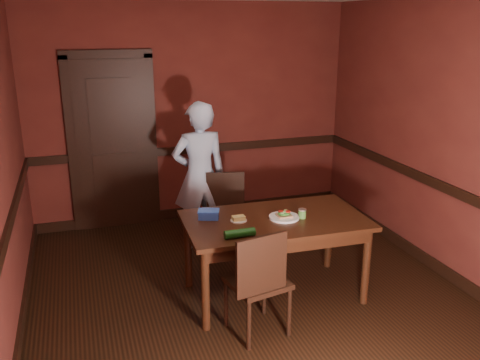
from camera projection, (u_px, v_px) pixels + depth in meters
floor at (252, 298)px, 4.71m from camera, size 4.00×4.50×0.01m
wall_back at (193, 114)px, 6.35m from camera, size 4.00×0.02×2.70m
wall_front at (421, 281)px, 2.27m from camera, size 4.00×0.02×2.70m
wall_right at (448, 141)px, 4.90m from camera, size 0.02×4.50×2.70m
dado_back at (194, 149)px, 6.47m from camera, size 4.00×0.03×0.10m
dado_left at (6, 236)px, 3.85m from camera, size 0.03×4.50×0.10m
dado_right at (441, 186)px, 5.03m from camera, size 0.03×4.50×0.10m
baseboard_back at (196, 211)px, 6.72m from camera, size 4.00×0.03×0.12m
baseboard_left at (21, 332)px, 4.10m from camera, size 0.03×4.50×0.12m
baseboard_right at (431, 262)px, 5.28m from camera, size 0.03×4.50×0.12m
door at (113, 140)px, 6.10m from camera, size 1.05×0.07×2.20m
dining_table at (274, 257)px, 4.68m from camera, size 1.66×0.97×0.76m
chair_far at (234, 216)px, 5.48m from camera, size 0.50×0.50×0.89m
chair_near at (257, 280)px, 4.09m from camera, size 0.51×0.51×0.94m
person at (200, 176)px, 5.59m from camera, size 0.61×0.41×1.66m
sandwich_plate at (284, 216)px, 4.56m from camera, size 0.27×0.27×0.07m
sauce_jar at (302, 213)px, 4.56m from camera, size 0.07×0.07×0.09m
cheese_saucer at (239, 219)px, 4.50m from camera, size 0.15×0.15×0.05m
food_tub at (209, 214)px, 4.55m from camera, size 0.22×0.18×0.08m
wrapped_veg at (240, 233)px, 4.15m from camera, size 0.26×0.07×0.07m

